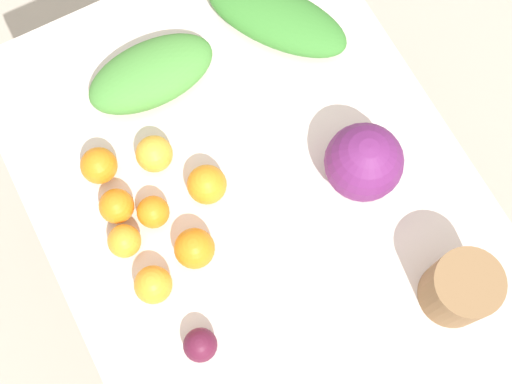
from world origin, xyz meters
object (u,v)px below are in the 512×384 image
Objects in this scene: beet_root at (200,345)px; orange_1 at (124,241)px; orange_0 at (154,154)px; orange_2 at (117,206)px; greens_bunch_scallion at (277,18)px; orange_6 at (153,285)px; cabbage_purple at (364,162)px; greens_bunch_chard at (151,74)px; orange_5 at (194,248)px; orange_3 at (99,166)px; paper_bag at (460,289)px; orange_4 at (207,184)px; orange_7 at (153,212)px.

orange_1 is at bearing 9.64° from beet_root.
orange_1 is at bearing 136.33° from orange_0.
beet_root is 0.86× the size of orange_0.
orange_2 is (0.07, -0.02, 0.00)m from orange_1.
orange_6 reaches higher than greens_bunch_scallion.
cabbage_purple is at bearing -70.08° from beet_root.
cabbage_purple is 0.38m from greens_bunch_scallion.
greens_bunch_chard is 0.38m from orange_5.
orange_5 reaches higher than beet_root.
orange_0 is 0.11m from orange_3.
greens_bunch_scallion is at bearing -45.60° from orange_5.
greens_bunch_scallion reaches higher than orange_1.
paper_bag is at bearing -178.34° from greens_bunch_scallion.
orange_5 reaches higher than greens_bunch_scallion.
orange_1 is 0.88× the size of orange_3.
greens_bunch_chard is 0.27m from orange_4.
orange_4 is (0.11, 0.29, -0.04)m from cabbage_purple.
greens_bunch_chard is 4.27× the size of orange_7.
paper_bag is at bearing -106.19° from beet_root.
orange_6 is (-0.40, 0.18, -0.01)m from greens_bunch_chard.
cabbage_purple is 2.06× the size of orange_0.
orange_1 is (0.09, 0.48, -0.04)m from cabbage_purple.
cabbage_purple is 0.48× the size of greens_bunch_scallion.
orange_5 is (-0.08, -0.11, 0.01)m from orange_1.
orange_0 is 1.01× the size of orange_3.
orange_4 is at bearing 68.34° from cabbage_purple.
paper_bag is at bearing -132.36° from orange_2.
orange_2 is 1.08× the size of orange_7.
orange_1 is 0.14m from orange_5.
greens_bunch_scallion is 4.41× the size of orange_6.
orange_0 is at bearing -3.96° from orange_5.
greens_bunch_scallion is (0.38, -0.01, -0.04)m from cabbage_purple.
orange_7 is (-0.14, -0.05, -0.00)m from orange_3.
orange_1 reaches higher than beet_root.
orange_3 and orange_6 have the same top height.
beet_root is 0.39m from orange_0.
orange_2 is at bearing 115.06° from greens_bunch_scallion.
orange_6 is at bearing 60.88° from paper_bag.
paper_bag reaches higher than beet_root.
orange_5 reaches higher than orange_1.
orange_4 is 0.22m from orange_6.
orange_5 is at bearing 134.40° from greens_bunch_scallion.
orange_2 is at bearing 53.13° from orange_7.
orange_4 is at bearing -82.23° from orange_1.
cabbage_purple is 0.47m from orange_6.
orange_2 is at bearing 4.65° from beet_root.
greens_bunch_chard reaches higher than orange_7.
greens_bunch_chard is 0.18m from orange_0.
orange_4 is 1.08× the size of orange_6.
greens_bunch_chard reaches higher than greens_bunch_scallion.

